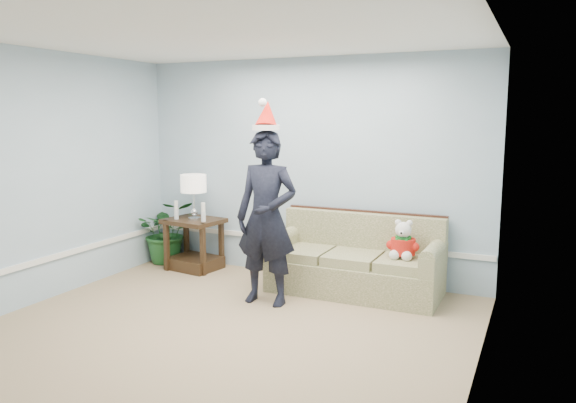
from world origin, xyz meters
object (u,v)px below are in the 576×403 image
at_px(teddy_bear, 403,244).
at_px(man, 267,218).
at_px(sofa, 356,264).
at_px(table_lamp, 193,185).
at_px(houseplant, 167,231).
at_px(side_table, 194,249).

bearing_deg(teddy_bear, man, -152.95).
xyz_separation_m(sofa, teddy_bear, (0.55, -0.08, 0.31)).
bearing_deg(table_lamp, teddy_bear, -1.61).
relative_size(sofa, teddy_bear, 4.48).
bearing_deg(table_lamp, houseplant, 162.14).
bearing_deg(table_lamp, man, -28.09).
distance_m(table_lamp, teddy_bear, 2.78).
xyz_separation_m(side_table, houseplant, (-0.53, 0.13, 0.17)).
xyz_separation_m(table_lamp, man, (1.43, -0.76, -0.19)).
height_order(sofa, teddy_bear, sofa).
bearing_deg(sofa, teddy_bear, -7.65).
bearing_deg(sofa, man, -134.27).
distance_m(sofa, table_lamp, 2.33).
distance_m(table_lamp, man, 1.63).
bearing_deg(houseplant, table_lamp, -17.86).
height_order(houseplant, man, man).
xyz_separation_m(side_table, man, (1.48, -0.82, 0.67)).
bearing_deg(sofa, side_table, 179.09).
bearing_deg(sofa, table_lamp, -179.54).
xyz_separation_m(sofa, houseplant, (-2.76, 0.19, 0.11)).
distance_m(sofa, man, 1.24).
distance_m(sofa, side_table, 2.23).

